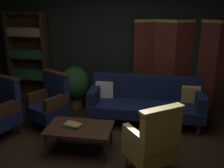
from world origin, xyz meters
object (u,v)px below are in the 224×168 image
Objects in this scene: armchair_wing_right at (50,103)px; book_tan_leather at (73,124)px; book_green_cloth at (73,126)px; velvet_couch at (146,100)px; folding_screen at (184,64)px; coffee_table at (80,130)px; potted_plant at (75,85)px; armchair_wing_left at (1,109)px; armchair_gilt_accent at (152,142)px; bookshelf at (29,56)px.

book_tan_leather is at bearing -47.65° from armchair_wing_right.
book_green_cloth is 0.91× the size of book_tan_leather.
folding_screen is at bearing 49.81° from velvet_couch.
velvet_couch is 1.64m from book_tan_leather.
potted_plant reaches higher than coffee_table.
armchair_wing_left and armchair_wing_right have the same top height.
armchair_gilt_accent is at bearing -17.47° from book_tan_leather.
armchair_wing_right is at bearing -100.07° from potted_plant.
book_tan_leather is (1.64, -1.99, -0.61)m from bookshelf.
armchair_wing_left is 1.40m from book_green_cloth.
armchair_gilt_accent reaches higher than coffee_table.
velvet_couch is 9.02× the size of book_green_cloth.
armchair_gilt_accent is 2.17m from armchair_wing_right.
bookshelf reaches higher than folding_screen.
armchair_wing_left is (-1.48, 0.28, 0.12)m from coffee_table.
potted_plant is at bearing 129.71° from armchair_gilt_accent.
book_tan_leather is at bearing 0.00° from book_green_cloth.
folding_screen is 2.04× the size of armchair_wing_right.
bookshelf is 1.71m from armchair_wing_right.
armchair_gilt_accent reaches higher than book_green_cloth.
book_tan_leather reaches higher than book_green_cloth.
armchair_wing_right is (-0.75, 0.71, 0.12)m from coffee_table.
armchair_wing_left is 1.11× the size of potted_plant.
coffee_table is at bearing -70.67° from potted_plant.
armchair_gilt_accent is (2.86, -2.37, -0.57)m from bookshelf.
velvet_couch is at bearing -130.19° from folding_screen.
book_green_cloth is at bearing 162.53° from armchair_gilt_accent.
armchair_gilt_accent is 2.68m from armchair_wing_left.
armchair_gilt_accent reaches higher than velvet_couch.
bookshelf reaches higher than velvet_couch.
folding_screen is 3.71m from armchair_wing_left.
velvet_couch is at bearing 17.19° from armchair_wing_right.
book_green_cloth is at bearing -73.91° from potted_plant.
coffee_table is at bearing -128.73° from folding_screen.
coffee_table is at bearing 160.95° from armchair_gilt_accent.
folding_screen reaches higher than armchair_wing_right.
book_tan_leather reaches higher than coffee_table.
folding_screen is at bearing 49.62° from book_tan_leather.
bookshelf is at bearing 129.50° from book_green_cloth.
armchair_wing_right is (-1.87, 1.10, 0.00)m from armchair_gilt_accent.
bookshelf is at bearing 164.58° from potted_plant.
book_tan_leather is at bearing -179.21° from coffee_table.
folding_screen is 1.04× the size of bookshelf.
book_tan_leather is at bearing -50.50° from bookshelf.
velvet_couch is at bearing -15.37° from potted_plant.
coffee_table is 0.96× the size of armchair_wing_left.
coffee_table is 1.51m from armchair_wing_left.
book_green_cloth is (-1.22, 0.39, -0.06)m from armchair_gilt_accent.
armchair_wing_left is at bearing -148.83° from armchair_wing_right.
velvet_couch is 2.62m from armchair_wing_left.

